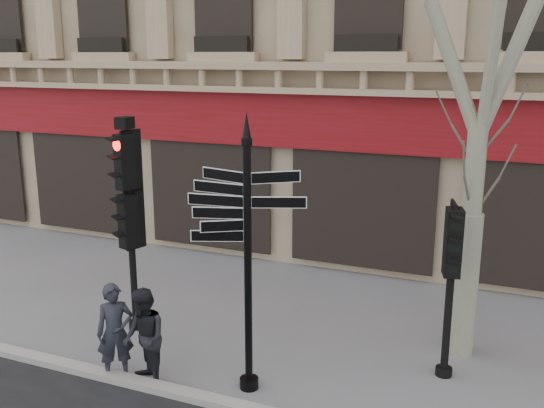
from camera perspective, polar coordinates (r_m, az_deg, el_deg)
The scene contains 6 objects.
ground at distance 10.46m, azimuth 1.14°, elevation -15.26°, with size 80.00×80.00×0.00m, color slate.
fingerpost at distance 8.84m, azimuth -2.34°, elevation -0.47°, with size 2.15×2.15×4.33m.
traffic_signal_main at distance 11.31m, azimuth -13.31°, elevation 0.48°, with size 0.51×0.43×4.03m.
traffic_signal_secondary at distance 9.88m, azimuth 16.58°, elevation -5.16°, with size 0.54×0.45×2.82m.
pedestrian_a at distance 10.15m, azimuth -14.55°, elevation -11.59°, with size 0.59×0.38×1.61m, color #21222C.
pedestrian_b at distance 9.86m, azimuth -11.95°, elevation -12.27°, with size 0.78×0.61×1.60m, color black.
Camera 1 is at (3.34, -8.51, 5.09)m, focal length 40.00 mm.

